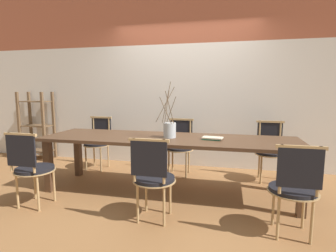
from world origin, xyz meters
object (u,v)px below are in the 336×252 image
(dining_table, at_px, (168,143))
(book_stack, at_px, (212,138))
(vase_centerpiece, at_px, (170,129))
(chair_far_center, at_px, (270,149))
(shelving_rack, at_px, (37,126))
(chair_near_center, at_px, (294,186))

(dining_table, relative_size, book_stack, 12.46)
(dining_table, distance_m, vase_centerpiece, 0.19)
(chair_far_center, relative_size, vase_centerpiece, 1.23)
(dining_table, height_order, book_stack, book_stack)
(shelving_rack, bearing_deg, chair_near_center, -23.88)
(chair_far_center, bearing_deg, shelving_rack, -4.05)
(chair_far_center, height_order, vase_centerpiece, vase_centerpiece)
(chair_near_center, relative_size, chair_far_center, 1.00)
(chair_far_center, height_order, book_stack, chair_far_center)
(book_stack, xyz_separation_m, shelving_rack, (-3.46, 1.11, -0.10))
(vase_centerpiece, height_order, book_stack, vase_centerpiece)
(vase_centerpiece, relative_size, shelving_rack, 0.55)
(chair_near_center, height_order, vase_centerpiece, vase_centerpiece)
(chair_far_center, bearing_deg, vase_centerpiece, 30.45)
(dining_table, bearing_deg, shelving_rack, 159.33)
(vase_centerpiece, height_order, shelving_rack, vase_centerpiece)
(chair_near_center, bearing_deg, chair_far_center, 89.45)
(chair_far_center, xyz_separation_m, shelving_rack, (-4.27, 0.30, 0.17))
(chair_near_center, height_order, shelving_rack, shelving_rack)
(book_stack, height_order, shelving_rack, shelving_rack)
(chair_far_center, xyz_separation_m, vase_centerpiece, (-1.35, -0.79, 0.36))
(dining_table, xyz_separation_m, chair_far_center, (1.37, 0.79, -0.17))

